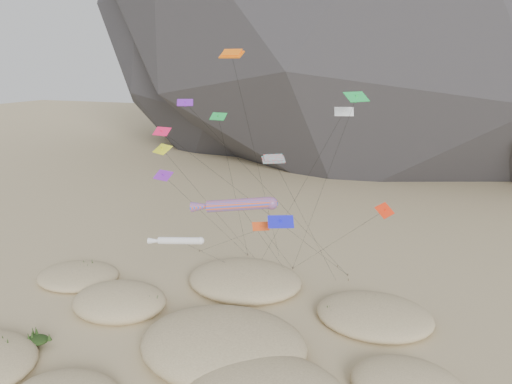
{
  "coord_description": "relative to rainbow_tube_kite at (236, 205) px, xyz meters",
  "views": [
    {
      "loc": [
        20.7,
        -36.12,
        27.16
      ],
      "look_at": [
        2.77,
        12.0,
        13.62
      ],
      "focal_mm": 35.0,
      "sensor_mm": 36.0,
      "label": 1
    }
  ],
  "objects": [
    {
      "name": "ground",
      "position": [
        -2.63,
        -6.8,
        -13.6
      ],
      "size": [
        500.0,
        500.0,
        0.0
      ],
      "primitive_type": "plane",
      "color": "#CCB789",
      "rests_on": "ground"
    },
    {
      "name": "orange_parafoil",
      "position": [
        -3.41,
        7.51,
        13.93
      ],
      "size": [
        2.83,
        14.37,
        28.39
      ],
      "color": "orange",
      "rests_on": "ground"
    },
    {
      "name": "multi_parafoil",
      "position": [
        2.5,
        4.19,
        3.76
      ],
      "size": [
        5.95,
        12.61,
        18.01
      ],
      "color": "red",
      "rests_on": "ground"
    },
    {
      "name": "delta_kites",
      "position": [
        -0.0,
        4.01,
        3.56
      ],
      "size": [
        28.63,
        21.97,
        24.24
      ],
      "color": "yellow",
      "rests_on": "ground"
    },
    {
      "name": "white_tube_kite",
      "position": [
        -5.93,
        -1.31,
        -4.03
      ],
      "size": [
        6.0,
        17.11,
        10.18
      ],
      "color": "silver",
      "rests_on": "ground"
    },
    {
      "name": "dune_grass",
      "position": [
        -3.1,
        -2.27,
        -12.76
      ],
      "size": [
        42.95,
        28.52,
        1.43
      ],
      "color": "black",
      "rests_on": "ground"
    },
    {
      "name": "kite_stakes",
      "position": [
        -0.89,
        17.38,
        -13.45
      ],
      "size": [
        22.46,
        7.0,
        0.3
      ],
      "color": "#3F2D1E",
      "rests_on": "ground"
    },
    {
      "name": "rainbow_tube_kite",
      "position": [
        0.0,
        0.0,
        0.0
      ],
      "size": [
        8.57,
        16.8,
        14.56
      ],
      "color": "#FF591A",
      "rests_on": "ground"
    },
    {
      "name": "dunes",
      "position": [
        -2.35,
        -2.67,
        -12.88
      ],
      "size": [
        51.36,
        36.66,
        3.99
      ],
      "color": "#CCB789",
      "rests_on": "ground"
    }
  ]
}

